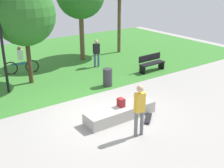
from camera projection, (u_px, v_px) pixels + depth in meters
name	position (u px, v px, depth m)	size (l,w,h in m)	color
ground_plane	(102.00, 115.00, 10.87)	(28.00, 28.00, 0.00)	#9E9993
grass_lawn	(28.00, 65.00, 16.90)	(26.60, 12.12, 0.01)	#387A2D
concrete_ledge	(120.00, 113.00, 10.55)	(2.81, 0.77, 0.44)	#A8A59E
backpack_on_ledge	(121.00, 102.00, 10.48)	(0.28, 0.20, 0.32)	maroon
skater_performing_trick	(140.00, 106.00, 9.11)	(0.42, 0.26, 1.80)	slate
skateboard_by_ledge	(148.00, 118.00, 10.48)	(0.73, 0.68, 0.08)	black
park_bench_far_left	(151.00, 63.00, 15.64)	(1.62, 0.54, 0.91)	black
tree_tall_oak	(24.00, 15.00, 12.90)	(2.87, 2.87, 4.76)	#42301E
lamp_post	(0.00, 30.00, 11.95)	(0.28, 0.28, 4.69)	black
trash_bin	(108.00, 77.00, 13.53)	(0.44, 0.44, 0.86)	#333338
pedestrian_with_backpack	(96.00, 51.00, 16.17)	(0.42, 0.40, 1.60)	#3F5184
cyclist_on_bicycle	(21.00, 62.00, 15.22)	(1.75, 0.61, 1.52)	black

